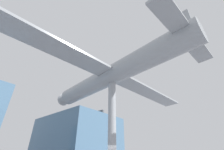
% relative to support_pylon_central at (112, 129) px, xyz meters
% --- Properties ---
extents(glass_pavilion_right, '(10.35, 13.00, 8.96)m').
position_rel_support_pylon_central_xyz_m(glass_pavilion_right, '(9.35, 15.76, 0.64)').
color(glass_pavilion_right, slate).
rests_on(glass_pavilion_right, ground_plane).
extents(support_pylon_central, '(0.58, 0.58, 7.10)m').
position_rel_support_pylon_central_xyz_m(support_pylon_central, '(0.00, 0.00, 0.00)').
color(support_pylon_central, '#999EA3').
rests_on(support_pylon_central, ground_plane).
extents(suspended_airplane, '(21.62, 15.80, 2.80)m').
position_rel_support_pylon_central_xyz_m(suspended_airplane, '(0.02, 0.17, 4.39)').
color(suspended_airplane, '#93999E').
rests_on(suspended_airplane, support_pylon_central).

